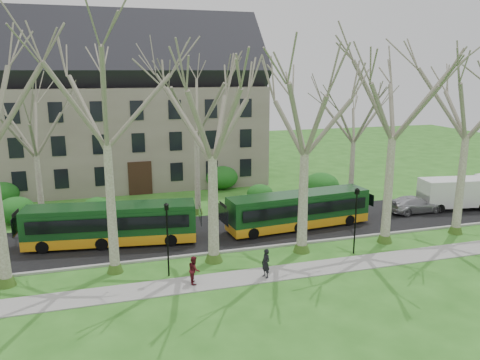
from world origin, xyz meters
The scene contains 15 objects.
ground centered at (0.00, 0.00, 0.00)m, with size 120.00×120.00×0.00m, color #2C671D.
sidewalk centered at (0.00, -2.50, 0.03)m, with size 70.00×2.00×0.06m, color gray.
road centered at (0.00, 5.50, 0.03)m, with size 80.00×8.00×0.06m, color black.
curb centered at (0.00, 1.50, 0.07)m, with size 80.00×0.25×0.14m, color #A5A39E.
building centered at (-6.00, 24.00, 8.07)m, with size 26.50×12.20×16.00m.
tree_row_verge centered at (0.00, 0.30, 7.00)m, with size 49.00×7.00×14.00m.
tree_row_far centered at (-1.33, 11.00, 6.00)m, with size 33.00×7.00×12.00m.
lamp_row centered at (0.00, -1.00, 2.57)m, with size 36.22×0.22×4.30m.
hedges centered at (-4.67, 14.00, 1.00)m, with size 30.60×8.60×2.00m.
bus_lead centered at (-8.98, 5.09, 1.47)m, with size 11.25×2.34×2.81m, color #113D17, non-canonical shape.
bus_follow centered at (4.56, 4.68, 1.43)m, with size 10.95×2.28×2.74m, color #113D17, non-canonical shape.
sedan centered at (15.35, 5.46, 0.74)m, with size 1.91×4.70×1.36m, color #A7A7AC.
van_a centered at (19.33, 5.42, 1.36)m, with size 5.98×2.17×2.61m, color white, non-canonical shape.
pedestrian_a centered at (-0.72, -2.87, 0.90)m, with size 0.61×0.40×1.68m, color black.
pedestrian_b centered at (-4.78, -2.44, 0.85)m, with size 0.76×0.60×1.57m, color #52121A.
Camera 1 is at (-9.15, -26.21, 11.61)m, focal length 35.00 mm.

